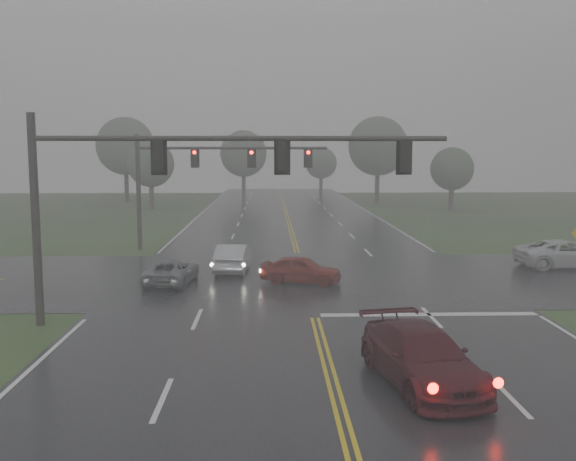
{
  "coord_description": "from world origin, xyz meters",
  "views": [
    {
      "loc": [
        -1.72,
        -9.92,
        6.35
      ],
      "look_at": [
        -0.97,
        16.0,
        3.16
      ],
      "focal_mm": 40.0,
      "sensor_mm": 36.0,
      "label": 1
    }
  ],
  "objects_px": {
    "sedan_maroon": "(421,385)",
    "signal_gantry_far": "(196,169)",
    "pickup_white": "(566,268)",
    "car_grey": "(172,284)",
    "signal_gantry_near": "(165,176)",
    "sedan_red": "(301,283)",
    "sedan_silver": "(233,271)"
  },
  "relations": [
    {
      "from": "sedan_maroon",
      "to": "signal_gantry_far",
      "type": "relative_size",
      "value": 0.43
    },
    {
      "from": "sedan_maroon",
      "to": "pickup_white",
      "type": "relative_size",
      "value": 0.97
    },
    {
      "from": "car_grey",
      "to": "pickup_white",
      "type": "distance_m",
      "value": 21.39
    },
    {
      "from": "signal_gantry_far",
      "to": "pickup_white",
      "type": "bearing_deg",
      "value": -19.3
    },
    {
      "from": "sedan_maroon",
      "to": "car_grey",
      "type": "bearing_deg",
      "value": 112.14
    },
    {
      "from": "signal_gantry_near",
      "to": "signal_gantry_far",
      "type": "xyz_separation_m",
      "value": [
        -0.94,
        18.37,
        -0.25
      ]
    },
    {
      "from": "sedan_maroon",
      "to": "signal_gantry_far",
      "type": "distance_m",
      "value": 26.91
    },
    {
      "from": "sedan_red",
      "to": "pickup_white",
      "type": "xyz_separation_m",
      "value": [
        14.81,
        3.8,
        0.0
      ]
    },
    {
      "from": "sedan_silver",
      "to": "signal_gantry_near",
      "type": "distance_m",
      "value": 11.93
    },
    {
      "from": "sedan_red",
      "to": "car_grey",
      "type": "relative_size",
      "value": 0.92
    },
    {
      "from": "signal_gantry_far",
      "to": "sedan_silver",
      "type": "bearing_deg",
      "value": -70.77
    },
    {
      "from": "sedan_maroon",
      "to": "car_grey",
      "type": "relative_size",
      "value": 1.25
    },
    {
      "from": "sedan_maroon",
      "to": "car_grey",
      "type": "height_order",
      "value": "sedan_maroon"
    },
    {
      "from": "sedan_red",
      "to": "sedan_silver",
      "type": "xyz_separation_m",
      "value": [
        -3.48,
        3.25,
        0.0
      ]
    },
    {
      "from": "sedan_maroon",
      "to": "signal_gantry_near",
      "type": "distance_m",
      "value": 11.61
    },
    {
      "from": "car_grey",
      "to": "signal_gantry_far",
      "type": "height_order",
      "value": "signal_gantry_far"
    },
    {
      "from": "sedan_maroon",
      "to": "sedan_silver",
      "type": "xyz_separation_m",
      "value": [
        -6.09,
        16.95,
        0.0
      ]
    },
    {
      "from": "sedan_maroon",
      "to": "pickup_white",
      "type": "bearing_deg",
      "value": 44.53
    },
    {
      "from": "sedan_silver",
      "to": "car_grey",
      "type": "xyz_separation_m",
      "value": [
        -2.78,
        -3.16,
        0.0
      ]
    },
    {
      "from": "pickup_white",
      "to": "signal_gantry_near",
      "type": "bearing_deg",
      "value": 115.3
    },
    {
      "from": "sedan_red",
      "to": "signal_gantry_far",
      "type": "distance_m",
      "value": 13.82
    },
    {
      "from": "sedan_maroon",
      "to": "sedan_red",
      "type": "distance_m",
      "value": 13.94
    },
    {
      "from": "sedan_silver",
      "to": "sedan_red",
      "type": "bearing_deg",
      "value": 140.84
    },
    {
      "from": "sedan_maroon",
      "to": "sedan_silver",
      "type": "distance_m",
      "value": 18.01
    },
    {
      "from": "sedan_maroon",
      "to": "signal_gantry_far",
      "type": "height_order",
      "value": "signal_gantry_far"
    },
    {
      "from": "sedan_maroon",
      "to": "signal_gantry_far",
      "type": "xyz_separation_m",
      "value": [
        -8.86,
        24.87,
        5.22
      ]
    },
    {
      "from": "sedan_silver",
      "to": "pickup_white",
      "type": "bearing_deg",
      "value": -174.36
    },
    {
      "from": "sedan_maroon",
      "to": "pickup_white",
      "type": "xyz_separation_m",
      "value": [
        12.19,
        17.5,
        0.0
      ]
    },
    {
      "from": "sedan_maroon",
      "to": "signal_gantry_near",
      "type": "xyz_separation_m",
      "value": [
        -7.91,
        6.5,
        5.47
      ]
    },
    {
      "from": "sedan_maroon",
      "to": "pickup_white",
      "type": "height_order",
      "value": "sedan_maroon"
    },
    {
      "from": "sedan_maroon",
      "to": "signal_gantry_near",
      "type": "bearing_deg",
      "value": 129.99
    },
    {
      "from": "sedan_silver",
      "to": "pickup_white",
      "type": "height_order",
      "value": "pickup_white"
    }
  ]
}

